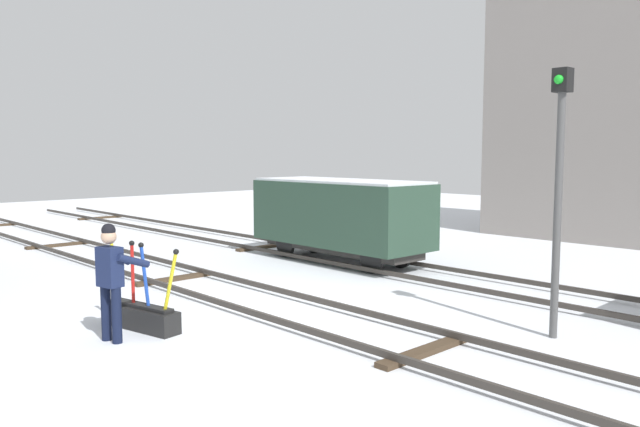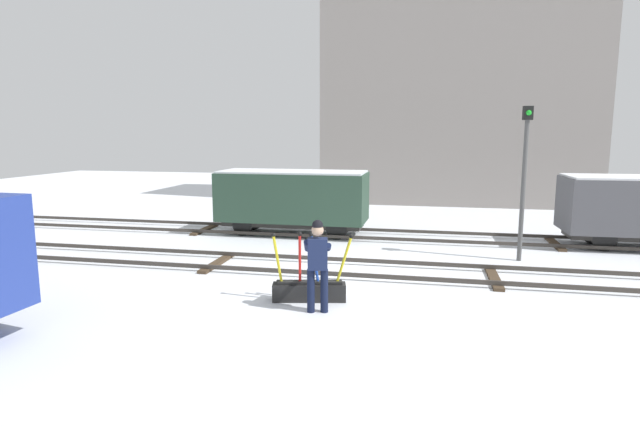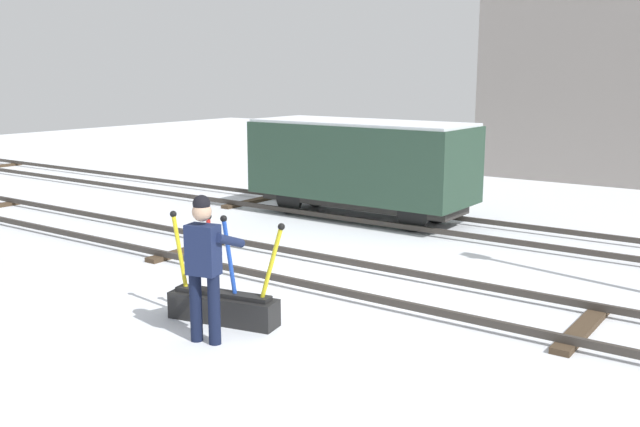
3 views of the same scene
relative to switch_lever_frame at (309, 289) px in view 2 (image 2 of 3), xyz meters
The scene contains 8 objects.
ground_plane 2.44m from the switch_lever_frame, 79.20° to the left, with size 60.00×60.00×0.00m, color silver.
track_main_line 2.43m from the switch_lever_frame, 79.20° to the left, with size 44.00×1.94×0.18m.
track_siding_near 6.81m from the switch_lever_frame, 86.18° to the left, with size 44.00×1.94×0.18m.
switch_lever_frame is the anchor object (origin of this frame).
rail_worker 1.06m from the switch_lever_frame, 63.41° to the right, with size 0.63×0.76×1.83m.
signal_post 7.00m from the switch_lever_frame, 42.56° to the left, with size 0.24×0.32×4.16m.
apartment_building 18.89m from the switch_lever_frame, 78.21° to the left, with size 13.29×5.79×12.39m.
freight_car_mid_siding 7.19m from the switch_lever_frame, 107.52° to the left, with size 5.04×1.98×2.19m.
Camera 2 is at (1.87, -12.42, 3.46)m, focal length 28.80 mm.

